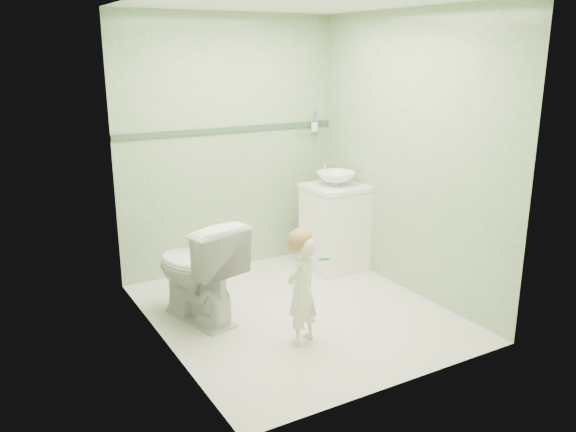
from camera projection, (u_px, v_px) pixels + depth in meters
ground at (297, 312)px, 4.79m from camera, size 2.50×2.50×0.00m
room_shell at (298, 168)px, 4.46m from camera, size 2.50×2.54×2.40m
trim_stripe at (230, 130)px, 5.45m from camera, size 2.20×0.02×0.05m
vanity at (335, 228)px, 5.67m from camera, size 0.52×0.50×0.80m
counter at (336, 187)px, 5.55m from camera, size 0.54×0.52×0.04m
basin at (336, 179)px, 5.53m from camera, size 0.37×0.37×0.13m
faucet at (325, 167)px, 5.66m from camera, size 0.03×0.13×0.18m
cup_holder at (314, 126)px, 5.84m from camera, size 0.26×0.07×0.21m
toilet at (197, 270)px, 4.56m from camera, size 0.65×0.90×0.83m
toddler at (302, 291)px, 4.19m from camera, size 0.35×0.29×0.81m
hair_cap at (300, 241)px, 4.11m from camera, size 0.18×0.18×0.18m
teal_toothbrush at (323, 259)px, 4.10m from camera, size 0.10×0.14×0.08m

